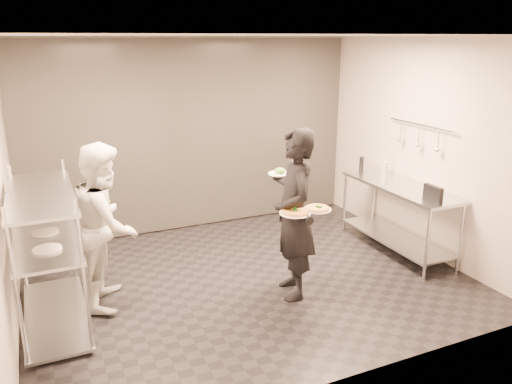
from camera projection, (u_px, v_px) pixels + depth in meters
name	position (u px, v px, depth m)	size (l,w,h in m)	color
room_shell	(213.00, 146.00, 6.59)	(5.00, 4.00, 2.80)	black
pass_rack	(48.00, 251.00, 4.91)	(0.60, 1.60, 1.50)	silver
prep_counter	(398.00, 206.00, 6.64)	(0.60, 1.80, 0.92)	silver
utensil_rail	(419.00, 137.00, 6.47)	(0.07, 1.20, 0.31)	silver
waiter	(294.00, 215.00, 5.39)	(0.69, 0.45, 1.89)	black
chef	(106.00, 225.00, 5.28)	(0.86, 0.67, 1.76)	silver
pizza_plate_near	(295.00, 212.00, 5.17)	(0.33, 0.33, 0.05)	white
pizza_plate_far	(317.00, 208.00, 5.27)	(0.29, 0.29, 0.05)	white
salad_plate	(280.00, 172.00, 5.52)	(0.26, 0.26, 0.07)	white
pos_monitor	(433.00, 194.00, 5.85)	(0.06, 0.28, 0.20)	black
bottle_green	(385.00, 172.00, 6.64)	(0.08, 0.08, 0.28)	gray
bottle_clear	(386.00, 167.00, 7.04)	(0.06, 0.06, 0.21)	gray
bottle_dark	(361.00, 164.00, 7.20)	(0.06, 0.06, 0.21)	black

